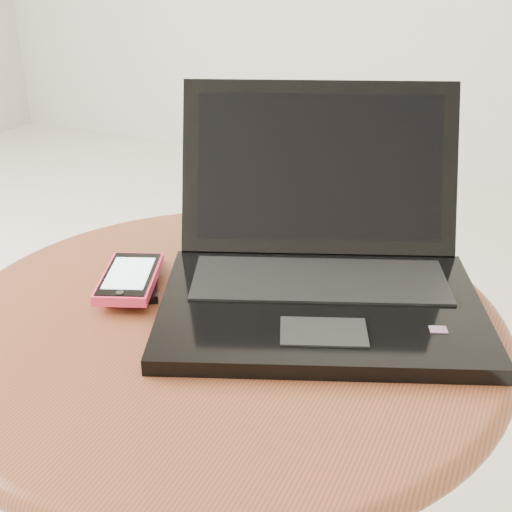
% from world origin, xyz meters
% --- Properties ---
extents(table, '(0.63, 0.63, 0.50)m').
position_xyz_m(table, '(0.07, -0.02, 0.39)').
color(table, '#5B2A12').
rests_on(table, ground).
extents(laptop, '(0.45, 0.44, 0.22)m').
position_xyz_m(laptop, '(0.15, 0.07, 0.54)').
color(laptop, black).
rests_on(laptop, table).
extents(phone_black, '(0.11, 0.13, 0.01)m').
position_xyz_m(phone_black, '(-0.07, 0.00, 0.51)').
color(phone_black, black).
rests_on(phone_black, table).
extents(phone_pink, '(0.10, 0.13, 0.01)m').
position_xyz_m(phone_pink, '(-0.06, -0.02, 0.52)').
color(phone_pink, '#FF345D').
rests_on(phone_pink, phone_black).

